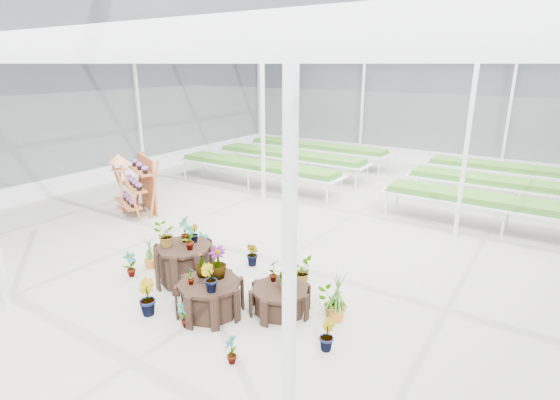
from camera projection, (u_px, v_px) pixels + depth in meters
The scene contains 10 objects.
ground_plane at pixel (270, 265), 9.52m from camera, with size 24.00×24.00×0.00m, color gray.
greenhouse_shell at pixel (269, 164), 8.85m from camera, with size 18.00×24.00×4.50m, color white, non-canonical shape.
steel_frame at pixel (269, 164), 8.85m from camera, with size 18.00×24.00×4.50m, color silver, non-canonical shape.
nursery_benches at pixel (387, 177), 15.14m from camera, with size 16.00×7.00×0.84m, color silver, non-canonical shape.
plinth_tall at pixel (185, 264), 8.68m from camera, with size 1.15×1.15×0.78m, color black.
plinth_mid at pixel (210, 298), 7.60m from camera, with size 1.15×1.15×0.60m, color black.
plinth_low at pixel (280, 300), 7.65m from camera, with size 1.05×1.05×0.47m, color black.
shelf_rack at pixel (136, 185), 12.66m from camera, with size 1.56×0.82×1.65m, color #A8572A, non-canonical shape.
bird_table at pixel (121, 183), 12.77m from camera, with size 0.41×0.41×1.73m, color #CC7E52, non-canonical shape.
nursery_plants at pixel (237, 271), 8.11m from camera, with size 4.83×3.10×1.32m.
Camera 1 is at (4.94, -7.12, 4.20)m, focal length 28.00 mm.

